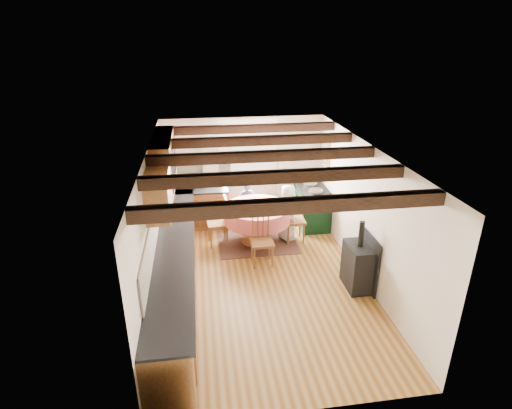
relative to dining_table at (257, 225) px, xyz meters
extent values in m
cube|color=#A07438|center=(-0.12, -1.46, -0.41)|extent=(3.60, 5.50, 0.00)
cube|color=white|center=(-0.12, -1.46, 1.99)|extent=(3.60, 5.50, 0.00)
cube|color=silver|center=(-0.12, 1.29, 0.79)|extent=(3.60, 0.00, 2.40)
cube|color=silver|center=(-0.12, -4.21, 0.79)|extent=(3.60, 0.00, 2.40)
cube|color=silver|center=(-1.92, -1.46, 0.79)|extent=(0.00, 5.50, 2.40)
cube|color=silver|center=(1.68, -1.46, 0.79)|extent=(0.00, 5.50, 2.40)
cube|color=#3A2316|center=(-0.12, -3.46, 1.90)|extent=(3.60, 0.16, 0.16)
cube|color=#3A2316|center=(-0.12, -2.46, 1.90)|extent=(3.60, 0.16, 0.16)
cube|color=#3A2316|center=(-0.12, -1.46, 1.90)|extent=(3.60, 0.16, 0.16)
cube|color=#3A2316|center=(-0.12, -0.46, 1.90)|extent=(3.60, 0.16, 0.16)
cube|color=#3A2316|center=(-0.12, 0.54, 1.90)|extent=(3.60, 0.16, 0.16)
cube|color=beige|center=(-1.90, -1.16, 0.79)|extent=(0.02, 4.50, 0.55)
cube|color=beige|center=(-1.12, 1.27, 0.79)|extent=(1.40, 0.02, 0.55)
cube|color=#A0663B|center=(-1.62, -1.46, 0.03)|extent=(0.60, 5.30, 0.88)
cube|color=#A0663B|center=(-1.17, 0.99, 0.03)|extent=(1.30, 0.60, 0.88)
cube|color=black|center=(-1.60, -1.46, 0.49)|extent=(0.64, 5.30, 0.04)
cube|color=black|center=(-1.17, 0.97, 0.49)|extent=(1.30, 0.64, 0.04)
cube|color=#A0663B|center=(-1.75, -0.26, 1.54)|extent=(0.34, 1.80, 0.90)
cube|color=#A0663B|center=(-1.75, -1.76, 1.49)|extent=(0.34, 0.90, 0.70)
cube|color=white|center=(-0.02, 1.27, 1.19)|extent=(1.34, 0.03, 1.54)
cube|color=white|center=(-0.02, 1.28, 1.19)|extent=(1.20, 0.01, 1.40)
cube|color=silver|center=(-0.87, 1.19, 0.69)|extent=(0.35, 0.10, 2.10)
cube|color=silver|center=(0.83, 1.19, 0.69)|extent=(0.35, 0.10, 2.10)
cylinder|color=black|center=(-0.02, 1.19, 1.79)|extent=(2.00, 0.03, 0.03)
cube|color=gold|center=(1.65, 0.84, 1.29)|extent=(0.04, 0.50, 0.60)
cylinder|color=silver|center=(0.93, 1.26, 1.29)|extent=(0.30, 0.02, 0.30)
cube|color=#3A241F|center=(0.00, 0.00, -0.40)|extent=(1.63, 1.26, 0.01)
imported|color=#373B51|center=(-0.11, 0.80, 0.14)|extent=(0.43, 0.32, 1.09)
imported|color=silver|center=(0.66, 0.08, 0.20)|extent=(0.51, 0.66, 1.21)
imported|color=silver|center=(0.21, 0.00, 0.43)|extent=(0.27, 0.27, 0.05)
imported|color=silver|center=(0.37, 0.19, 0.44)|extent=(0.30, 0.30, 0.07)
imported|color=silver|center=(0.05, -0.11, 0.46)|extent=(0.15, 0.15, 0.10)
cylinder|color=#262628|center=(-1.30, 1.00, 0.63)|extent=(0.14, 0.14, 0.24)
cylinder|color=#262628|center=(-1.10, 1.05, 0.61)|extent=(0.19, 0.19, 0.21)
camera|label=1|loc=(-1.14, -7.55, 3.69)|focal=28.60mm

